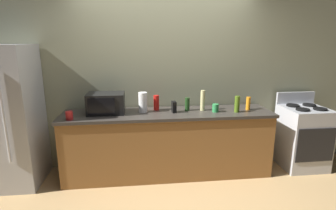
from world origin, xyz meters
name	(u,v)px	position (x,y,z in m)	size (l,w,h in m)	color
ground_plane	(172,188)	(0.00, 0.00, 0.00)	(8.00, 8.00, 0.00)	tan
back_wall	(165,75)	(0.00, 0.81, 1.35)	(6.40, 0.10, 2.70)	gray
counter_run	(168,143)	(0.00, 0.40, 0.45)	(2.84, 0.64, 0.90)	brown
refrigerator	(7,117)	(-2.05, 0.40, 0.90)	(0.72, 0.73, 1.80)	#B7BABF
stove_range	(302,137)	(2.00, 0.40, 0.46)	(0.60, 0.61, 1.08)	#B7BABF
microwave	(106,103)	(-0.82, 0.45, 1.04)	(0.48, 0.35, 0.27)	black
paper_towel_roll	(143,102)	(-0.33, 0.45, 1.04)	(0.12, 0.12, 0.27)	white
cordless_phone	(174,107)	(0.08, 0.39, 0.98)	(0.05, 0.11, 0.15)	black
bottle_wine	(187,104)	(0.27, 0.46, 0.99)	(0.06, 0.06, 0.18)	#1E3F19
bottle_dish_soap	(248,103)	(1.13, 0.41, 0.99)	(0.06, 0.06, 0.18)	orange
bottle_vinegar	(203,100)	(0.49, 0.45, 1.04)	(0.06, 0.06, 0.28)	beige
bottle_hot_sauce	(156,103)	(-0.15, 0.54, 1.00)	(0.08, 0.08, 0.21)	red
bottle_olive_oil	(237,104)	(0.93, 0.30, 1.01)	(0.07, 0.07, 0.22)	#4C6B19
mug_red	(69,116)	(-1.24, 0.19, 0.95)	(0.09, 0.09, 0.10)	red
mug_green	(215,108)	(0.64, 0.34, 0.95)	(0.09, 0.09, 0.11)	#2D8C47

